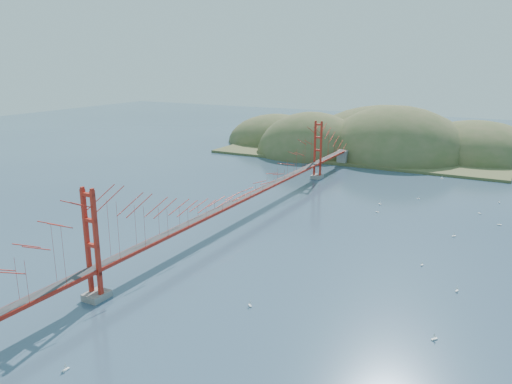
% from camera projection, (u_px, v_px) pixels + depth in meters
% --- Properties ---
extents(ground, '(320.00, 320.00, 0.00)m').
position_uv_depth(ground, '(244.00, 218.00, 76.21)').
color(ground, '#2E445C').
rests_on(ground, ground).
extents(bridge, '(2.20, 94.40, 12.00)m').
position_uv_depth(bridge, '(244.00, 174.00, 74.55)').
color(bridge, gray).
rests_on(bridge, ground).
extents(far_headlands, '(84.00, 58.00, 25.00)m').
position_uv_depth(far_headlands, '(378.00, 150.00, 133.33)').
color(far_headlands, brown).
rests_on(far_headlands, ground).
extents(sailboat_3, '(0.56, 0.46, 0.65)m').
position_uv_depth(sailboat_3, '(377.00, 212.00, 79.10)').
color(sailboat_3, white).
rests_on(sailboat_3, ground).
extents(sailboat_13, '(0.68, 0.68, 0.71)m').
position_uv_depth(sailboat_13, '(434.00, 338.00, 43.31)').
color(sailboat_13, white).
rests_on(sailboat_13, ground).
extents(sailboat_4, '(0.65, 0.65, 0.68)m').
position_uv_depth(sailboat_4, '(454.00, 236.00, 68.41)').
color(sailboat_4, white).
rests_on(sailboat_4, ground).
extents(sailboat_6, '(0.64, 0.64, 0.67)m').
position_uv_depth(sailboat_6, '(250.00, 305.00, 49.19)').
color(sailboat_6, white).
rests_on(sailboat_6, ground).
extents(sailboat_0, '(0.48, 0.49, 0.55)m').
position_uv_depth(sailboat_0, '(422.00, 264.00, 58.86)').
color(sailboat_0, white).
rests_on(sailboat_0, ground).
extents(sailboat_7, '(0.52, 0.52, 0.58)m').
position_uv_depth(sailboat_7, '(480.00, 213.00, 78.48)').
color(sailboat_7, white).
rests_on(sailboat_7, ground).
extents(sailboat_1, '(0.68, 0.68, 0.72)m').
position_uv_depth(sailboat_1, '(380.00, 204.00, 83.43)').
color(sailboat_1, white).
rests_on(sailboat_1, ground).
extents(sailboat_16, '(0.54, 0.51, 0.60)m').
position_uv_depth(sailboat_16, '(419.00, 198.00, 86.79)').
color(sailboat_16, white).
rests_on(sailboat_16, ground).
extents(sailboat_12, '(0.52, 0.52, 0.58)m').
position_uv_depth(sailboat_12, '(442.00, 178.00, 101.45)').
color(sailboat_12, white).
rests_on(sailboat_12, ground).
extents(sailboat_10, '(0.49, 0.60, 0.71)m').
position_uv_depth(sailboat_10, '(66.00, 369.00, 39.05)').
color(sailboat_10, white).
rests_on(sailboat_10, ground).
extents(sailboat_14, '(0.51, 0.56, 0.63)m').
position_uv_depth(sailboat_14, '(457.00, 290.00, 52.29)').
color(sailboat_14, white).
rests_on(sailboat_14, ground).
extents(sailboat_17, '(0.63, 0.55, 0.72)m').
position_uv_depth(sailboat_17, '(499.00, 224.00, 73.08)').
color(sailboat_17, white).
rests_on(sailboat_17, ground).
extents(sailboat_15, '(0.52, 0.52, 0.56)m').
position_uv_depth(sailboat_15, '(499.00, 202.00, 84.48)').
color(sailboat_15, white).
rests_on(sailboat_15, ground).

